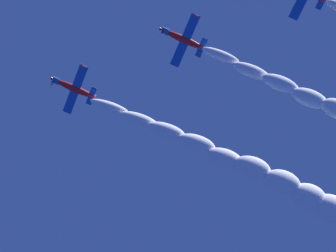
# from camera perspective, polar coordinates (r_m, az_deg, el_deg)

# --- Properties ---
(airplane_lead) EXTENTS (7.76, 6.94, 2.31)m
(airplane_lead) POSITION_cam_1_polar(r_m,az_deg,el_deg) (74.93, -10.58, 4.21)
(airplane_lead) COLOR red
(airplane_left_wingman) EXTENTS (7.76, 6.95, 2.55)m
(airplane_left_wingman) POSITION_cam_1_polar(r_m,az_deg,el_deg) (71.25, 1.63, 9.72)
(airplane_left_wingman) COLOR red
(smoke_trail_lead) EXTENTS (10.61, 46.47, 9.53)m
(smoke_trail_lead) POSITION_cam_1_polar(r_m,az_deg,el_deg) (76.74, 13.10, -6.56)
(smoke_trail_lead) COLOR white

